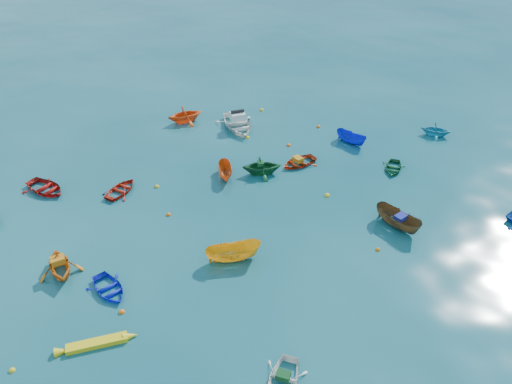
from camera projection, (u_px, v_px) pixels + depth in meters
ground at (303, 235)px, 30.59m from camera, size 160.00×160.00×0.00m
dinghy_blue_sw at (109, 291)px, 26.71m from camera, size 2.11×2.82×0.56m
dinghy_white_near at (282, 383)px, 22.10m from camera, size 3.30×3.14×0.56m
sampan_brown_mid at (397, 227)px, 31.28m from camera, size 1.49×3.39×1.28m
dinghy_orange_w at (62, 273)px, 27.85m from camera, size 2.73×3.07×1.47m
sampan_yellow_mid at (234, 260)px, 28.75m from camera, size 3.47×2.44×1.26m
dinghy_green_e at (393, 170)px, 36.86m from camera, size 2.96×2.80×0.50m
dinghy_cyan_se at (435, 135)px, 41.27m from camera, size 3.02×3.09×1.23m
dinghy_red_nw at (122, 192)px, 34.49m from camera, size 3.31×3.01×0.56m
sampan_orange_n at (226, 176)px, 36.10m from camera, size 2.09×2.77×1.01m
dinghy_green_n at (262, 174)px, 36.41m from camera, size 3.65×3.50×1.49m
dinghy_red_ne at (299, 164)px, 37.48m from camera, size 2.90×2.10×0.59m
sampan_blue_far at (351, 143)px, 40.22m from camera, size 1.57×2.90×1.06m
dinghy_red_far at (46, 191)px, 34.56m from camera, size 3.38×3.90×0.68m
dinghy_orange_far at (186, 122)px, 43.35m from camera, size 3.39×3.05×1.59m
kayak_yellow at (97, 345)px, 23.81m from camera, size 3.52×1.61×0.35m
motorboat_white at (238, 128)px, 42.39m from camera, size 4.42×5.28×1.54m
tarp_green_a at (283, 375)px, 21.94m from camera, size 0.74×0.78×0.30m
tarp_blue_a at (401, 218)px, 30.72m from camera, size 0.76×0.60×0.35m
tarp_orange_a at (58, 260)px, 27.37m from camera, size 0.81×0.65×0.36m
tarp_green_b at (260, 163)px, 35.90m from camera, size 0.66×0.71×0.28m
tarp_orange_b at (298, 159)px, 37.16m from camera, size 0.56×0.74×0.35m
buoy_or_a at (122, 312)px, 25.49m from camera, size 0.32×0.32×0.32m
buoy_ye_a at (327, 196)px, 34.07m from camera, size 0.38×0.38×0.38m
buoy_or_b at (378, 250)px, 29.46m from camera, size 0.29×0.29×0.29m
buoy_ye_b at (12, 371)px, 22.63m from camera, size 0.29×0.29×0.29m
buoy_or_c at (169, 215)px, 32.27m from camera, size 0.32×0.32×0.32m
buoy_ye_c at (247, 138)px, 40.91m from camera, size 0.38×0.38×0.38m
buoy_or_d at (318, 127)px, 42.49m from camera, size 0.34×0.34×0.34m
buoy_ye_d at (157, 187)px, 34.96m from camera, size 0.35×0.35×0.35m
buoy_or_e at (289, 146)px, 39.84m from camera, size 0.35×0.35×0.35m
buoy_ye_e at (262, 110)px, 45.22m from camera, size 0.38×0.38×0.38m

